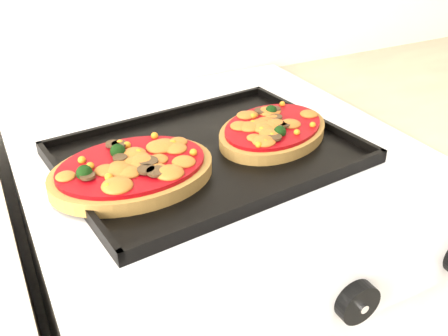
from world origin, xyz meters
TOP-DOWN VIEW (x-y plane):
  - control_panel at (0.02, 1.39)m, footprint 0.60×0.02m
  - knob_center at (0.03, 1.37)m, footprint 0.05×0.02m
  - baking_tray at (-0.01, 1.66)m, footprint 0.45×0.36m
  - pizza_left at (-0.14, 1.64)m, footprint 0.23×0.17m
  - pizza_right at (0.10, 1.66)m, footprint 0.25×0.22m

SIDE VIEW (x-z plane):
  - control_panel at x=0.02m, z-range 0.81..0.90m
  - knob_center at x=0.03m, z-range 0.83..0.88m
  - baking_tray at x=-0.01m, z-range 0.91..0.93m
  - pizza_right at x=0.10m, z-range 0.92..0.95m
  - pizza_left at x=-0.14m, z-range 0.92..0.95m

